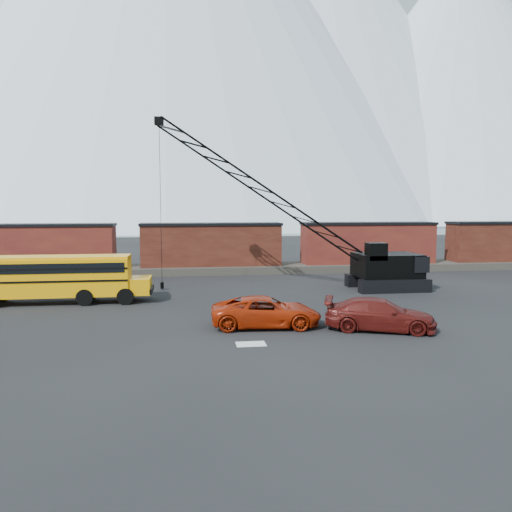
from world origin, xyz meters
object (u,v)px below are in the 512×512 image
Objects in this scene: maroon_suv at (380,314)px; crawler_crane at (273,197)px; school_bus at (59,277)px; red_pickup at (266,312)px.

maroon_suv is 15.28m from crawler_crane.
school_bus is 15.30m from red_pickup.
maroon_suv is (18.54, -9.99, -0.96)m from school_bus.
crawler_crane is (2.42, 11.91, 6.38)m from red_pickup.
school_bus reaches higher than maroon_suv.
school_bus is 2.03× the size of maroon_suv.
school_bus is at bearing 61.35° from red_pickup.
crawler_crane reaches higher than maroon_suv.
red_pickup is (12.73, -8.43, -0.97)m from school_bus.
maroon_suv is at bearing -75.87° from crawler_crane.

